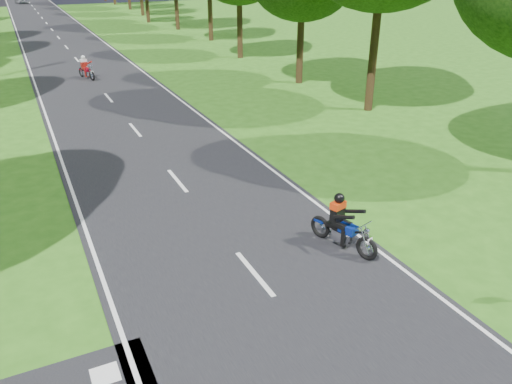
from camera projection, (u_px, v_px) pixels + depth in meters
ground at (296, 325)px, 10.24m from camera, size 160.00×160.00×0.00m
main_road at (52, 30)px, 50.93m from camera, size 7.00×140.00×0.02m
road_markings at (52, 32)px, 49.34m from camera, size 7.40×140.00×0.01m
rider_near_blue at (344, 222)px, 12.59m from camera, size 1.10×1.88×1.49m
rider_far_red at (86, 67)px, 30.32m from camera, size 1.04×1.76×1.39m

